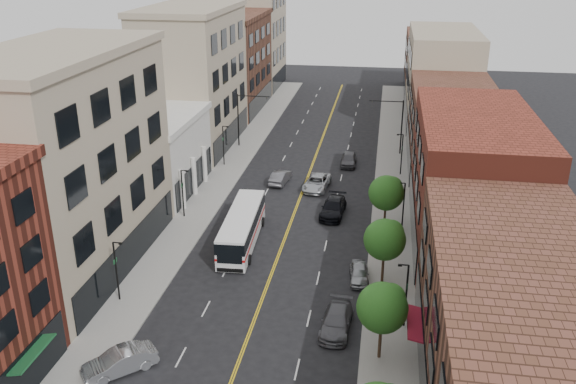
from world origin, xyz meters
The scene contains 32 objects.
ground centered at (0.00, 0.00, 0.00)m, with size 220.00×220.00×0.00m, color black.
sidewalk_left centered at (-10.00, 35.00, 0.07)m, with size 4.00×110.00×0.15m, color gray.
sidewalk_right centered at (10.00, 35.00, 0.07)m, with size 4.00×110.00×0.15m, color gray.
bldg_l_tanoffice centered at (-17.00, 13.00, 9.00)m, with size 10.00×22.00×18.00m, color tan.
bldg_l_white centered at (-17.00, 31.00, 4.00)m, with size 10.00×14.00×8.00m, color silver.
bldg_l_far_a centered at (-17.00, 48.00, 9.00)m, with size 10.00×20.00×18.00m, color tan.
bldg_l_far_b centered at (-17.00, 68.00, 7.50)m, with size 10.00×20.00×15.00m, color brown.
bldg_l_far_c centered at (-17.00, 86.00, 10.00)m, with size 10.00×16.00×20.00m, color tan.
bldg_r_near centered at (17.00, 0.00, 5.00)m, with size 10.00×26.00×10.00m, color brown.
bldg_r_mid centered at (17.00, 24.00, 6.00)m, with size 10.00×22.00×12.00m, color maroon.
bldg_r_far_a centered at (17.00, 45.00, 5.00)m, with size 10.00×20.00×10.00m, color brown.
bldg_r_far_b centered at (17.00, 66.00, 7.00)m, with size 10.00×22.00×14.00m, color tan.
bldg_r_far_c centered at (17.00, 86.00, 5.50)m, with size 10.00×18.00×11.00m, color brown.
tree_r_1 centered at (9.39, 4.07, 4.13)m, with size 3.40×3.40×5.59m.
tree_r_2 centered at (9.39, 14.07, 4.13)m, with size 3.40×3.40×5.59m.
tree_r_3 centered at (9.39, 24.07, 4.13)m, with size 3.40×3.40×5.59m.
lamp_l_1 centered at (-10.95, 8.00, 2.97)m, with size 0.81×0.55×5.05m.
lamp_l_2 centered at (-10.95, 24.00, 2.97)m, with size 0.81×0.55×5.05m.
lamp_l_3 centered at (-10.95, 40.00, 2.97)m, with size 0.81×0.55×5.05m.
lamp_r_1 centered at (10.95, 8.00, 2.97)m, with size 0.81×0.55×5.05m.
lamp_r_2 centered at (10.95, 24.00, 2.97)m, with size 0.81×0.55×5.05m.
lamp_r_3 centered at (10.95, 40.00, 2.97)m, with size 0.81×0.55×5.05m.
signal_mast_left centered at (-10.27, 48.00, 4.65)m, with size 4.49×0.18×7.20m.
signal_mast_right centered at (10.27, 48.00, 4.65)m, with size 4.49×0.18×7.20m.
city_bus centered at (-3.75, 19.25, 1.77)m, with size 3.33×11.98×3.05m.
car_angle_b centered at (-7.40, -0.09, 0.79)m, with size 1.68×4.82×1.59m, color #BABDC2.
car_parked_mid centered at (6.15, 6.90, 0.74)m, with size 2.07×5.08×1.47m, color #515156.
car_parked_far centered at (7.40, 14.22, 0.66)m, with size 1.56×3.88×1.32m, color #989B9F.
car_lane_behind centered at (-2.92, 35.11, 0.75)m, with size 1.58×4.54×1.49m, color #4E4D52.
car_lane_a centered at (4.04, 27.07, 0.81)m, with size 2.26×5.57×1.62m, color black.
car_lane_b centered at (1.50, 34.00, 0.76)m, with size 2.54×5.50×1.53m, color #B0B3B8.
car_lane_c centered at (4.55, 42.72, 0.79)m, with size 1.86×4.62×1.58m, color #4B4A4F.
Camera 1 is at (8.68, -30.45, 26.05)m, focal length 38.00 mm.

